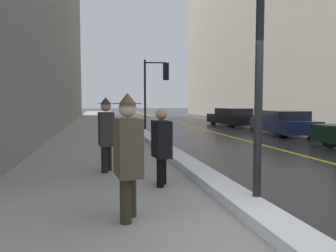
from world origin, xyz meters
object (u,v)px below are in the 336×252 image
traffic_light_near (158,80)px  parked_car_navy (283,123)px  pedestrian_nearside (128,152)px  lamp_post (260,25)px  pedestrian_in_glasses (106,131)px  parked_car_black (233,117)px  fire_hydrant (164,138)px  pedestrian_with_shoulder_bag (161,143)px

traffic_light_near → parked_car_navy: size_ratio=0.83×
traffic_light_near → pedestrian_nearside: size_ratio=2.20×
lamp_post → pedestrian_in_glasses: bearing=125.6°
traffic_light_near → parked_car_black: traffic_light_near is taller
parked_car_black → fire_hydrant: size_ratio=6.79×
lamp_post → fire_hydrant: lamp_post is taller
parked_car_black → pedestrian_with_shoulder_bag: bearing=147.5°
parked_car_navy → parked_car_black: parked_car_black is taller
traffic_light_near → lamp_post: bearing=-86.6°
fire_hydrant → pedestrian_nearside: bearing=-105.2°
traffic_light_near → pedestrian_with_shoulder_bag: bearing=-93.2°
pedestrian_nearside → parked_car_black: 18.48m
lamp_post → pedestrian_nearside: lamp_post is taller
pedestrian_in_glasses → lamp_post: bearing=29.0°
traffic_light_near → pedestrian_in_glasses: size_ratio=2.22×
traffic_light_near → parked_car_navy: 6.69m
pedestrian_nearside → fire_hydrant: size_ratio=2.46×
pedestrian_nearside → pedestrian_in_glasses: size_ratio=1.01×
traffic_light_near → parked_car_black: 7.25m
lamp_post → pedestrian_in_glasses: size_ratio=2.63×
traffic_light_near → pedestrian_nearside: bearing=-95.3°
parked_car_navy → pedestrian_in_glasses: bearing=134.8°
parked_car_black → lamp_post: bearing=153.3°
parked_car_navy → lamp_post: bearing=152.8°
lamp_post → fire_hydrant: 7.09m
parked_car_navy → parked_car_black: bearing=6.3°
pedestrian_nearside → pedestrian_with_shoulder_bag: pedestrian_nearside is taller
pedestrian_nearside → pedestrian_in_glasses: pedestrian_nearside is taller
lamp_post → parked_car_black: bearing=68.1°
lamp_post → pedestrian_nearside: size_ratio=2.61×
pedestrian_with_shoulder_bag → parked_car_navy: (7.76, 8.57, -0.25)m
pedestrian_in_glasses → parked_car_navy: 11.26m
parked_car_black → pedestrian_nearside: bearing=147.9°
parked_car_navy → parked_car_black: (-0.05, 6.14, -0.00)m
pedestrian_nearside → parked_car_navy: bearing=133.7°
pedestrian_with_shoulder_bag → parked_car_black: (7.71, 14.71, -0.25)m
lamp_post → traffic_light_near: size_ratio=1.18×
lamp_post → parked_car_black: (6.53, 16.26, -2.15)m
pedestrian_nearside → parked_car_navy: pedestrian_nearside is taller
lamp_post → fire_hydrant: size_ratio=6.42×
pedestrian_with_shoulder_bag → parked_car_black: size_ratio=0.31×
pedestrian_in_glasses → parked_car_black: 15.83m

